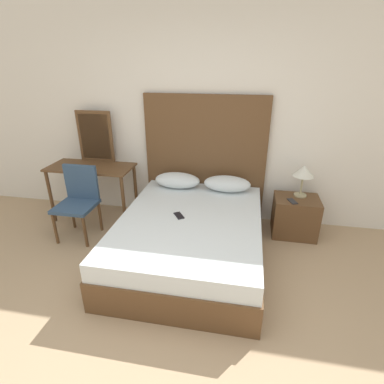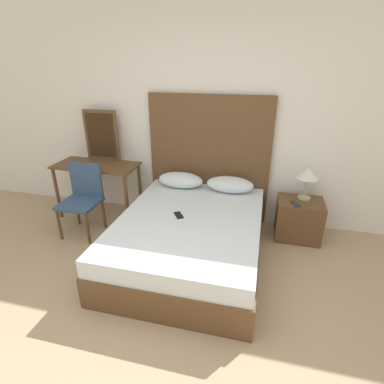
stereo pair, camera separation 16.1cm
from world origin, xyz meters
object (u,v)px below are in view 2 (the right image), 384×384
Objects in this scene: vanity_desk at (97,173)px; chair at (83,195)px; bed at (190,238)px; table_lamp at (308,175)px; phone_on_nightstand at (296,204)px; nightstand at (298,219)px; phone_on_bed at (179,215)px.

chair is (0.04, -0.43, -0.13)m from vanity_desk.
bed is 1.55m from table_lamp.
phone_on_nightstand is at bearing 8.38° from chair.
chair is (-2.59, -0.48, 0.25)m from nightstand.
nightstand is 1.36× the size of table_lamp.
bed reaches higher than nightstand.
chair reaches higher than vanity_desk.
bed is at bearing -146.36° from table_lamp.
phone_on_nightstand is 0.15× the size of vanity_desk.
bed is at bearing -24.95° from vanity_desk.
chair is at bearing -169.60° from nightstand.
nightstand is at bearing 28.74° from phone_on_bed.
phone_on_bed is 1.50m from vanity_desk.
bed is 1.65m from vanity_desk.
chair is at bearing -171.62° from phone_on_nightstand.
phone_on_nightstand is at bearing -120.02° from table_lamp.
nightstand is 2.65m from chair.
vanity_desk is at bearing -179.08° from nightstand.
nightstand is at bearing 31.59° from bed.
table_lamp is at bearing 33.64° from bed.
phone_on_bed is 0.15× the size of vanity_desk.
table_lamp is 2.71m from chair.
nightstand is at bearing 55.37° from phone_on_nightstand.
phone_on_bed is at bearing -151.26° from nightstand.
phone_on_bed is 0.31× the size of nightstand.
chair is (-1.30, 0.24, -0.01)m from phone_on_bed.
phone_on_bed is at bearing -153.65° from phone_on_nightstand.
phone_on_bed is 0.42× the size of table_lamp.
phone_on_bed is 0.19× the size of chair.
bed is 1.46m from chair.
table_lamp reaches higher than bed.
chair is at bearing -85.04° from vanity_desk.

